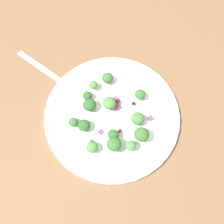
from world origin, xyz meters
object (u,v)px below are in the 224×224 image
object	(u,v)px
broccoli_floret_1	(84,126)
broccoli_floret_2	(113,135)
broccoli_floret_0	(141,135)
plate	(112,115)
fork	(51,75)

from	to	relation	value
broccoli_floret_1	broccoli_floret_2	xyz separation A→B (cm)	(-5.96, -1.96, 0.23)
broccoli_floret_1	broccoli_floret_2	size ratio (longest dim) A/B	1.14
broccoli_floret_1	broccoli_floret_2	world-z (taller)	broccoli_floret_2
broccoli_floret_2	broccoli_floret_0	bearing A→B (deg)	-144.02
broccoli_floret_0	broccoli_floret_2	size ratio (longest dim) A/B	1.34
plate	broccoli_floret_1	size ratio (longest dim) A/B	11.24
broccoli_floret_2	fork	bearing A→B (deg)	-10.04
broccoli_floret_0	fork	world-z (taller)	broccoli_floret_0
plate	broccoli_floret_2	world-z (taller)	broccoli_floret_2
plate	fork	world-z (taller)	plate
plate	broccoli_floret_0	distance (cm)	8.24
plate	broccoli_floret_0	world-z (taller)	broccoli_floret_0
broccoli_floret_0	broccoli_floret_1	world-z (taller)	broccoli_floret_0
plate	fork	bearing A→B (deg)	0.68
broccoli_floret_1	fork	world-z (taller)	broccoli_floret_1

